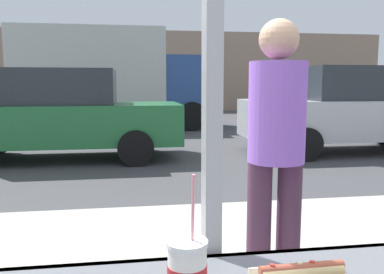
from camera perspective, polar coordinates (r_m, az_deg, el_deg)
ground_plane at (r=9.19m, az=-7.08°, el=-1.48°), size 60.00×60.00×0.00m
building_facade_far at (r=22.15m, az=-8.14°, el=9.33°), size 28.00×1.20×4.30m
soda_cup_right at (r=0.96m, az=-0.70°, el=-18.85°), size 0.10×0.10×0.31m
hotdog_tray_near at (r=1.12m, az=15.52°, el=-18.37°), size 0.26×0.09×0.05m
parked_car_green at (r=7.98m, az=-18.75°, el=3.13°), size 4.56×1.92×1.72m
parked_car_silver at (r=9.13m, az=22.09°, el=3.70°), size 4.53×1.95×1.80m
box_truck at (r=13.27m, az=-11.34°, el=8.55°), size 6.40×2.44×3.18m
pedestrian at (r=2.28m, az=12.00°, el=-1.19°), size 0.32×0.32×1.63m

